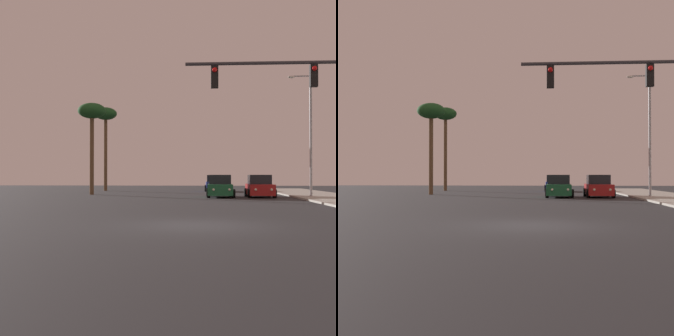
# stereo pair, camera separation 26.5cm
# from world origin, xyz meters

# --- Properties ---
(ground_plane) EXTENTS (120.00, 120.00, 0.00)m
(ground_plane) POSITION_xyz_m (0.00, 0.00, 0.00)
(ground_plane) COLOR #28282B
(car_green) EXTENTS (2.04, 4.34, 1.68)m
(car_green) POSITION_xyz_m (1.66, 20.00, 0.76)
(car_green) COLOR #195933
(car_green) RESTS_ON ground
(car_red) EXTENTS (2.04, 4.33, 1.68)m
(car_red) POSITION_xyz_m (4.63, 20.17, 0.76)
(car_red) COLOR maroon
(car_red) RESTS_ON ground
(car_blue) EXTENTS (2.04, 4.31, 1.68)m
(car_blue) POSITION_xyz_m (1.74, 32.94, 0.76)
(car_blue) COLOR navy
(car_blue) RESTS_ON ground
(traffic_light_mast) EXTENTS (8.10, 0.36, 6.50)m
(traffic_light_mast) POSITION_xyz_m (5.12, 3.87, 4.77)
(traffic_light_mast) COLOR #38383D
(traffic_light_mast) RESTS_ON sidewalk_right
(street_lamp) EXTENTS (1.74, 0.24, 9.00)m
(street_lamp) POSITION_xyz_m (8.17, 19.59, 5.12)
(street_lamp) COLOR #99999E
(street_lamp) RESTS_ON sidewalk_right
(palm_tree_mid) EXTENTS (2.40, 2.40, 7.82)m
(palm_tree_mid) POSITION_xyz_m (-9.03, 24.00, 6.77)
(palm_tree_mid) COLOR brown
(palm_tree_mid) RESTS_ON ground
(palm_tree_far) EXTENTS (2.40, 2.40, 8.91)m
(palm_tree_far) POSITION_xyz_m (-9.83, 34.00, 7.74)
(palm_tree_far) COLOR brown
(palm_tree_far) RESTS_ON ground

